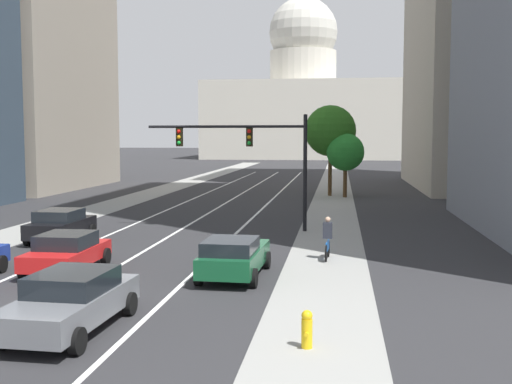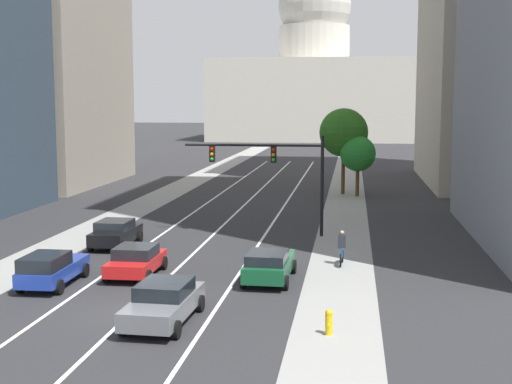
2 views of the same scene
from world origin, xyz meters
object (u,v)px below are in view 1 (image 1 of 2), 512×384
(car_gray, at_px, (71,300))
(street_tree_far_right, at_px, (345,152))
(car_black, at_px, (61,225))
(capitol_building, at_px, (303,104))
(street_tree_near_right, at_px, (330,131))
(fire_hydrant, at_px, (307,329))
(car_red, at_px, (67,251))
(car_green, at_px, (234,256))
(cyclist, at_px, (327,238))
(traffic_signal_mast, at_px, (252,148))

(car_gray, height_order, street_tree_far_right, street_tree_far_right)
(car_black, xyz_separation_m, street_tree_far_right, (13.36, 23.27, 2.83))
(capitol_building, distance_m, street_tree_near_right, 90.30)
(car_black, relative_size, street_tree_near_right, 0.55)
(fire_hydrant, bearing_deg, street_tree_far_right, 88.19)
(car_red, xyz_separation_m, fire_hydrant, (9.10, -7.27, -0.27))
(car_red, xyz_separation_m, street_tree_far_right, (10.26, 29.54, 2.88))
(car_gray, bearing_deg, capitol_building, 3.12)
(car_green, height_order, street_tree_far_right, street_tree_far_right)
(car_gray, relative_size, fire_hydrant, 5.33)
(car_gray, height_order, street_tree_near_right, street_tree_near_right)
(capitol_building, bearing_deg, cyclist, -86.18)
(car_red, bearing_deg, street_tree_near_right, -16.70)
(traffic_signal_mast, height_order, street_tree_near_right, street_tree_near_right)
(car_black, distance_m, fire_hydrant, 18.24)
(car_green, distance_m, cyclist, 4.88)
(street_tree_far_right, bearing_deg, traffic_signal_mast, -104.93)
(car_black, distance_m, car_gray, 14.38)
(capitol_building, relative_size, cyclist, 24.16)
(capitol_building, height_order, car_green, capitol_building)
(car_red, xyz_separation_m, car_gray, (3.10, -6.69, 0.04))
(car_black, height_order, cyclist, cyclist)
(capitol_building, xyz_separation_m, car_black, (-4.65, -114.29, -11.11))
(traffic_signal_mast, relative_size, street_tree_near_right, 1.12)
(car_black, relative_size, cyclist, 2.39)
(capitol_building, relative_size, car_red, 10.08)
(street_tree_near_right, xyz_separation_m, street_tree_far_right, (1.23, -1.28, -1.71))
(capitol_building, xyz_separation_m, street_tree_near_right, (7.48, -89.75, -6.58))
(traffic_signal_mast, bearing_deg, street_tree_near_right, 79.36)
(traffic_signal_mast, xyz_separation_m, street_tree_near_right, (3.73, 19.87, 1.04))
(street_tree_near_right, bearing_deg, capitol_building, 94.76)
(car_red, bearing_deg, cyclist, -69.74)
(car_green, bearing_deg, capitol_building, 3.92)
(fire_hydrant, distance_m, cyclist, 10.81)
(car_green, distance_m, traffic_signal_mast, 11.72)
(car_gray, bearing_deg, car_green, -23.02)
(capitol_building, bearing_deg, car_gray, -89.30)
(fire_hydrant, bearing_deg, car_green, 112.27)
(car_gray, bearing_deg, cyclist, -29.07)
(street_tree_far_right, bearing_deg, cyclist, -91.97)
(capitol_building, bearing_deg, traffic_signal_mast, -88.04)
(capitol_building, relative_size, fire_hydrant, 45.67)
(car_red, relative_size, car_green, 0.91)
(car_red, bearing_deg, car_gray, -155.50)
(capitol_building, height_order, car_red, capitol_building)
(fire_hydrant, bearing_deg, cyclist, 88.59)
(car_red, xyz_separation_m, traffic_signal_mast, (5.30, 10.95, 3.55))
(fire_hydrant, bearing_deg, car_gray, 174.46)
(car_black, xyz_separation_m, cyclist, (12.46, -2.75, 0.06))
(capitol_building, relative_size, street_tree_near_right, 5.59)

